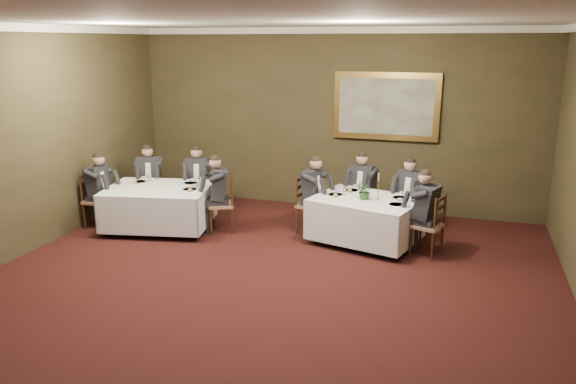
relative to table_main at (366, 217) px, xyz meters
The scene contains 27 objects.
ground 3.28m from the table_main, 108.15° to the right, with size 10.00×10.00×0.00m, color black.
ceiling 4.45m from the table_main, 108.15° to the right, with size 8.00×10.00×0.10m, color silver.
back_wall 2.53m from the table_main, 117.82° to the left, with size 8.00×0.10×3.50m, color #352F1A.
crown_molding 4.41m from the table_main, 108.15° to the right, with size 8.00×10.00×0.12m.
table_main is the anchor object (origin of this frame).
table_second 3.63m from the table_main, behind, with size 2.03×1.69×0.67m.
chair_main_backleft 0.98m from the table_main, 102.76° to the left, with size 0.55×0.53×1.00m.
diner_main_backleft 0.95m from the table_main, 103.11° to the left, with size 0.53×0.58×1.35m.
chair_main_backright 0.98m from the table_main, 47.58° to the left, with size 0.56×0.55×1.00m.
diner_main_backright 0.95m from the table_main, 47.32° to the left, with size 0.54×0.59×1.35m.
chair_main_endleft 1.06m from the table_main, 165.28° to the left, with size 0.48×0.50×1.00m.
diner_main_endleft 1.04m from the table_main, 165.22° to the left, with size 0.54×0.47×1.35m.
chair_main_endright 1.06m from the table_main, 14.83° to the right, with size 0.54×0.55×1.00m.
diner_main_endright 1.04m from the table_main, 14.78° to the right, with size 0.58×0.53×1.35m.
chair_sec_backleft 4.29m from the table_main, behind, with size 0.58×0.57×1.00m.
diner_sec_backleft 4.28m from the table_main, behind, with size 0.57×0.60×1.35m.
chair_sec_backright 3.38m from the table_main, 169.70° to the left, with size 0.53×0.51×1.00m.
diner_sec_backright 3.37m from the table_main, 169.88° to the left, with size 0.50×0.56×1.35m.
chair_sec_endright 2.51m from the table_main, behind, with size 0.56×0.57×1.00m.
diner_sec_endright 2.52m from the table_main, behind, with size 0.60×0.56×1.35m.
chair_sec_endleft 4.77m from the table_main, behind, with size 0.44×0.45×1.00m.
diner_sec_endleft 4.75m from the table_main, behind, with size 0.49×0.43×1.35m.
centerpiece 0.47m from the table_main, 99.80° to the right, with size 0.28×0.24×0.31m, color #2D5926.
candlestick 0.51m from the table_main, ahead, with size 0.07×0.07×0.45m.
place_setting_table_main 0.66m from the table_main, 121.30° to the left, with size 0.33×0.31×0.14m.
place_setting_table_second 4.12m from the table_main, behind, with size 0.33×0.31×0.14m.
painting 2.46m from the table_main, 90.00° to the left, with size 1.98×0.09×1.26m.
Camera 1 is at (2.46, -5.69, 3.25)m, focal length 35.00 mm.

